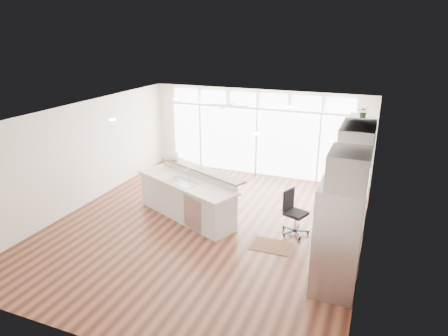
% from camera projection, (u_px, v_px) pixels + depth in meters
% --- Properties ---
extents(floor, '(7.00, 8.00, 0.02)m').
position_uv_depth(floor, '(206.00, 226.00, 9.49)').
color(floor, '#462115').
rests_on(floor, ground).
extents(ceiling, '(7.00, 8.00, 0.02)m').
position_uv_depth(ceiling, '(204.00, 114.00, 8.59)').
color(ceiling, white).
rests_on(ceiling, wall_back).
extents(wall_back, '(7.00, 0.04, 2.70)m').
position_uv_depth(wall_back, '(258.00, 132.00, 12.54)').
color(wall_back, '#F0E1D0').
rests_on(wall_back, floor).
extents(wall_front, '(7.00, 0.04, 2.70)m').
position_uv_depth(wall_front, '(86.00, 264.00, 5.53)').
color(wall_front, '#F0E1D0').
rests_on(wall_front, floor).
extents(wall_left, '(0.04, 8.00, 2.70)m').
position_uv_depth(wall_left, '(81.00, 155.00, 10.26)').
color(wall_left, '#F0E1D0').
rests_on(wall_left, floor).
extents(wall_right, '(0.04, 8.00, 2.70)m').
position_uv_depth(wall_right, '(368.00, 195.00, 7.81)').
color(wall_right, '#F0E1D0').
rests_on(wall_right, floor).
extents(glass_wall, '(5.80, 0.06, 2.08)m').
position_uv_depth(glass_wall, '(257.00, 142.00, 12.59)').
color(glass_wall, white).
rests_on(glass_wall, wall_back).
extents(transom_row, '(5.90, 0.06, 0.40)m').
position_uv_depth(transom_row, '(258.00, 100.00, 12.15)').
color(transom_row, white).
rests_on(transom_row, wall_back).
extents(desk_window, '(0.04, 0.85, 0.85)m').
position_uv_depth(desk_window, '(368.00, 180.00, 8.02)').
color(desk_window, white).
rests_on(desk_window, wall_right).
extents(ceiling_fan, '(1.16, 1.16, 0.32)m').
position_uv_depth(ceiling_fan, '(229.00, 102.00, 11.29)').
color(ceiling_fan, silver).
rests_on(ceiling_fan, ceiling).
extents(recessed_lights, '(3.40, 3.00, 0.02)m').
position_uv_depth(recessed_lights, '(208.00, 113.00, 8.77)').
color(recessed_lights, silver).
rests_on(recessed_lights, ceiling).
extents(oven_cabinet, '(0.64, 1.20, 2.50)m').
position_uv_depth(oven_cabinet, '(357.00, 170.00, 9.53)').
color(oven_cabinet, silver).
rests_on(oven_cabinet, floor).
extents(desk_nook, '(0.72, 1.30, 0.76)m').
position_uv_depth(desk_nook, '(345.00, 229.00, 8.52)').
color(desk_nook, silver).
rests_on(desk_nook, floor).
extents(upper_cabinets, '(0.64, 1.30, 0.64)m').
position_uv_depth(upper_cabinets, '(357.00, 141.00, 7.86)').
color(upper_cabinets, silver).
rests_on(upper_cabinets, wall_right).
extents(refrigerator, '(0.76, 0.90, 2.00)m').
position_uv_depth(refrigerator, '(337.00, 239.00, 6.88)').
color(refrigerator, '#B5B5BA').
rests_on(refrigerator, floor).
extents(fridge_cabinet, '(0.64, 0.90, 0.60)m').
position_uv_depth(fridge_cabinet, '(349.00, 169.00, 6.43)').
color(fridge_cabinet, silver).
rests_on(fridge_cabinet, wall_right).
extents(framed_photos, '(0.06, 0.22, 0.80)m').
position_uv_depth(framed_photos, '(369.00, 177.00, 8.61)').
color(framed_photos, black).
rests_on(framed_photos, wall_right).
extents(kitchen_island, '(3.13, 2.19, 1.17)m').
position_uv_depth(kitchen_island, '(186.00, 195.00, 9.76)').
color(kitchen_island, silver).
rests_on(kitchen_island, floor).
extents(rug, '(0.85, 0.62, 0.01)m').
position_uv_depth(rug, '(271.00, 246.00, 8.60)').
color(rug, '#3A2112').
rests_on(rug, floor).
extents(office_chair, '(0.67, 0.64, 1.02)m').
position_uv_depth(office_chair, '(296.00, 213.00, 8.97)').
color(office_chair, black).
rests_on(office_chair, floor).
extents(fishbowl, '(0.36, 0.36, 0.26)m').
position_uv_depth(fishbowl, '(174.00, 156.00, 10.42)').
color(fishbowl, silver).
rests_on(fishbowl, kitchen_island).
extents(monitor, '(0.10, 0.44, 0.36)m').
position_uv_depth(monitor, '(344.00, 205.00, 8.36)').
color(monitor, black).
rests_on(monitor, desk_nook).
extents(keyboard, '(0.13, 0.33, 0.02)m').
position_uv_depth(keyboard, '(335.00, 211.00, 8.48)').
color(keyboard, white).
rests_on(keyboard, desk_nook).
extents(potted_plant, '(0.26, 0.28, 0.21)m').
position_uv_depth(potted_plant, '(364.00, 113.00, 9.09)').
color(potted_plant, '#2A4F22').
rests_on(potted_plant, oven_cabinet).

